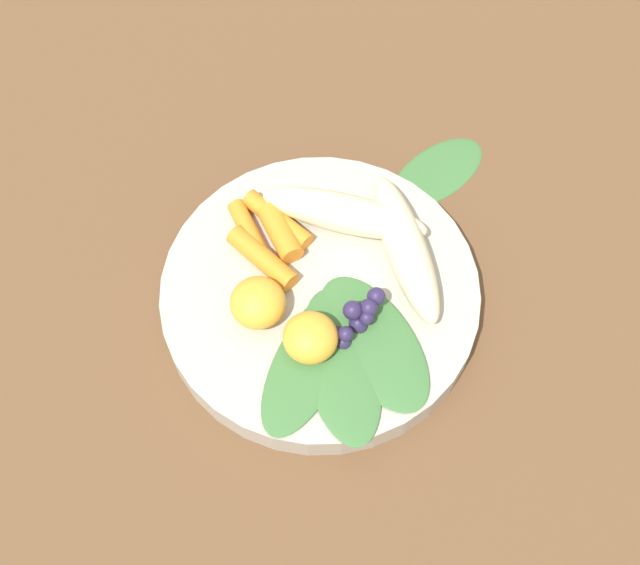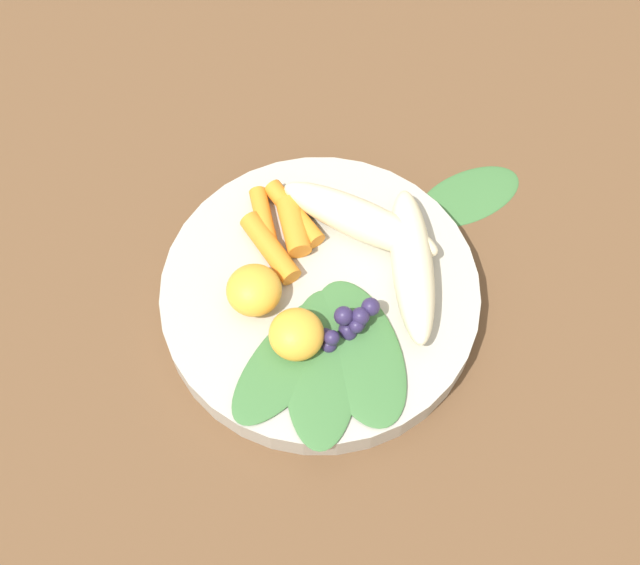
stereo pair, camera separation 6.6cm
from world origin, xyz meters
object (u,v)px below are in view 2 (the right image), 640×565
at_px(bowl, 320,296).
at_px(banana_peeled_left, 360,219).
at_px(banana_peeled_right, 412,265).
at_px(orange_segment_near, 296,334).
at_px(kale_leaf_stray, 469,195).

bearing_deg(bowl, banana_peeled_left, 121.27).
relative_size(banana_peeled_right, orange_segment_near, 3.26).
bearing_deg(kale_leaf_stray, banana_peeled_right, -149.75).
xyz_separation_m(banana_peeled_right, orange_segment_near, (0.01, -0.11, -0.00)).
xyz_separation_m(banana_peeled_right, kale_leaf_stray, (-0.05, 0.09, -0.04)).
distance_m(orange_segment_near, kale_leaf_stray, 0.21).
bearing_deg(banana_peeled_right, kale_leaf_stray, -35.19).
distance_m(banana_peeled_right, orange_segment_near, 0.11).
xyz_separation_m(bowl, orange_segment_near, (0.03, -0.04, 0.03)).
distance_m(bowl, orange_segment_near, 0.06).
bearing_deg(bowl, banana_peeled_right, 71.63).
bearing_deg(banana_peeled_right, banana_peeled_left, 41.08).
relative_size(bowl, banana_peeled_right, 1.86).
relative_size(bowl, orange_segment_near, 6.06).
bearing_deg(orange_segment_near, bowl, 131.03).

